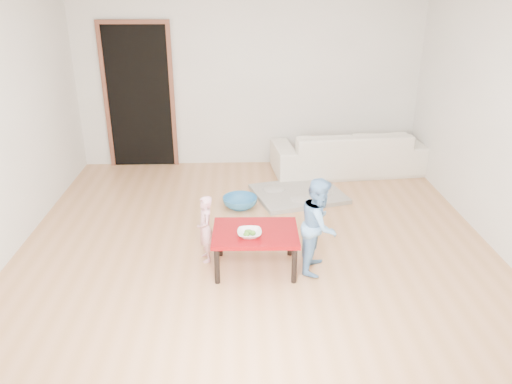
{
  "coord_description": "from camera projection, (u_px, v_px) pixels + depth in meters",
  "views": [
    {
      "loc": [
        -0.17,
        -4.79,
        2.61
      ],
      "look_at": [
        0.0,
        -0.2,
        0.65
      ],
      "focal_mm": 35.0,
      "sensor_mm": 36.0,
      "label": 1
    }
  ],
  "objects": [
    {
      "name": "blanket",
      "position": [
        298.0,
        194.0,
        6.53
      ],
      "size": [
        1.3,
        1.17,
        0.05
      ],
      "primitive_type": null,
      "rotation": [
        0.0,
        0.0,
        0.27
      ],
      "color": "#AFA69A",
      "rests_on": "floor"
    },
    {
      "name": "red_table",
      "position": [
        255.0,
        250.0,
        4.82
      ],
      "size": [
        0.83,
        0.63,
        0.41
      ],
      "primitive_type": null,
      "rotation": [
        0.0,
        0.0,
        -0.02
      ],
      "color": "maroon",
      "rests_on": "floor"
    },
    {
      "name": "cushion",
      "position": [
        325.0,
        144.0,
        7.05
      ],
      "size": [
        0.5,
        0.47,
        0.11
      ],
      "primitive_type": "cube",
      "rotation": [
        0.0,
        0.0,
        -0.25
      ],
      "color": "#D35D17",
      "rests_on": "sofa"
    },
    {
      "name": "floor",
      "position": [
        255.0,
        240.0,
        5.44
      ],
      "size": [
        5.0,
        5.0,
        0.01
      ],
      "primitive_type": "cube",
      "color": "tan",
      "rests_on": "ground"
    },
    {
      "name": "back_wall",
      "position": [
        249.0,
        78.0,
        7.23
      ],
      "size": [
        5.0,
        0.02,
        2.6
      ],
      "primitive_type": "cube",
      "color": "white",
      "rests_on": "floor"
    },
    {
      "name": "bowl",
      "position": [
        249.0,
        233.0,
        4.64
      ],
      "size": [
        0.23,
        0.23,
        0.06
      ],
      "primitive_type": "imported",
      "color": "white",
      "rests_on": "red_table"
    },
    {
      "name": "sofa",
      "position": [
        347.0,
        151.0,
        7.25
      ],
      "size": [
        2.22,
        1.05,
        0.63
      ],
      "primitive_type": "imported",
      "rotation": [
        0.0,
        0.0,
        3.24
      ],
      "color": "silver",
      "rests_on": "floor"
    },
    {
      "name": "child_blue",
      "position": [
        319.0,
        225.0,
        4.72
      ],
      "size": [
        0.48,
        0.55,
        0.94
      ],
      "primitive_type": "imported",
      "rotation": [
        0.0,
        0.0,
        1.26
      ],
      "color": "#609EDF",
      "rests_on": "floor"
    },
    {
      "name": "broccoli",
      "position": [
        249.0,
        233.0,
        4.64
      ],
      "size": [
        0.12,
        0.12,
        0.06
      ],
      "primitive_type": null,
      "color": "#2D5919",
      "rests_on": "red_table"
    },
    {
      "name": "doorway",
      "position": [
        140.0,
        98.0,
        7.26
      ],
      "size": [
        1.02,
        0.08,
        2.11
      ],
      "primitive_type": null,
      "color": "brown",
      "rests_on": "back_wall"
    },
    {
      "name": "child_pink",
      "position": [
        205.0,
        229.0,
        4.92
      ],
      "size": [
        0.22,
        0.28,
        0.69
      ],
      "primitive_type": "imported",
      "rotation": [
        0.0,
        0.0,
        -1.35
      ],
      "color": "#D15F77",
      "rests_on": "floor"
    },
    {
      "name": "basin",
      "position": [
        240.0,
        202.0,
        6.19
      ],
      "size": [
        0.43,
        0.43,
        0.13
      ],
      "primitive_type": "imported",
      "color": "teal",
      "rests_on": "floor"
    },
    {
      "name": "right_wall",
      "position": [
        503.0,
        121.0,
        5.01
      ],
      "size": [
        0.02,
        5.0,
        2.6
      ],
      "primitive_type": "cube",
      "color": "white",
      "rests_on": "floor"
    }
  ]
}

